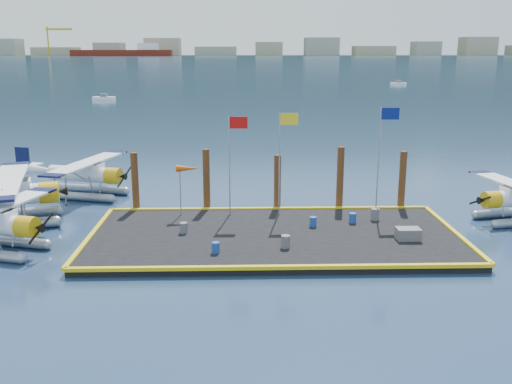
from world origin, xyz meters
TOP-DOWN VIEW (x-y plane):
  - ground at (0.00, 0.00)m, footprint 4000.00×4000.00m
  - dock at (0.00, 0.00)m, footprint 20.00×10.00m
  - dock_bumpers at (0.00, 0.00)m, footprint 20.25×10.25m
  - far_backdrop at (239.91, 1737.52)m, footprint 3050.00×2050.00m
  - seaplane_b at (-16.01, 3.24)m, footprint 9.88×10.64m
  - seaplane_c at (-13.04, 10.01)m, footprint 8.84×9.51m
  - drum_0 at (-5.00, 0.25)m, footprint 0.42×0.42m
  - drum_1 at (0.43, -2.28)m, footprint 0.46×0.46m
  - drum_2 at (4.69, 1.89)m, footprint 0.42×0.42m
  - drum_3 at (-3.10, -2.96)m, footprint 0.39×0.39m
  - drum_4 at (6.13, 2.43)m, footprint 0.49×0.49m
  - drum_5 at (2.29, 1.25)m, footprint 0.40×0.40m
  - crate at (7.06, -1.19)m, footprint 1.25×0.83m
  - flagpole_red at (-2.29, 3.80)m, footprint 1.14×0.08m
  - flagpole_yellow at (0.70, 3.80)m, footprint 1.14×0.08m
  - flagpole_blue at (6.70, 3.80)m, footprint 1.14×0.08m
  - windsock at (-5.03, 3.80)m, footprint 1.40×0.44m
  - piling_0 at (-8.50, 5.40)m, footprint 0.44×0.44m
  - piling_1 at (-4.00, 5.40)m, footprint 0.44×0.44m
  - piling_2 at (0.50, 5.40)m, footprint 0.44×0.44m
  - piling_3 at (4.50, 5.40)m, footprint 0.44×0.44m
  - piling_4 at (8.50, 5.40)m, footprint 0.44×0.44m

SIDE VIEW (x-z plane):
  - ground at x=0.00m, z-range 0.00..0.00m
  - dock at x=0.00m, z-range 0.00..0.40m
  - dock_bumpers at x=0.00m, z-range 0.40..0.58m
  - drum_3 at x=-3.10m, z-range 0.40..0.95m
  - drum_5 at x=2.29m, z-range 0.40..0.96m
  - drum_2 at x=4.69m, z-range 0.40..0.99m
  - drum_0 at x=-5.00m, z-range 0.40..0.99m
  - crate at x=7.06m, z-range 0.40..1.02m
  - drum_1 at x=0.43m, z-range 0.40..1.05m
  - drum_4 at x=6.13m, z-range 0.40..1.09m
  - seaplane_c at x=-13.04m, z-range -0.22..3.17m
  - seaplane_b at x=-16.01m, z-range -0.24..3.54m
  - piling_2 at x=0.50m, z-range 0.00..3.80m
  - piling_0 at x=-8.50m, z-range 0.00..4.00m
  - piling_4 at x=8.50m, z-range 0.00..4.00m
  - piling_1 at x=-4.00m, z-range 0.00..4.20m
  - piling_3 at x=4.50m, z-range 0.00..4.30m
  - windsock at x=-5.03m, z-range 1.67..4.79m
  - flagpole_red at x=-2.29m, z-range 1.40..7.40m
  - flagpole_yellow at x=0.70m, z-range 1.41..7.61m
  - flagpole_blue at x=6.70m, z-range 1.44..7.94m
  - far_backdrop at x=239.91m, z-range -395.55..414.45m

